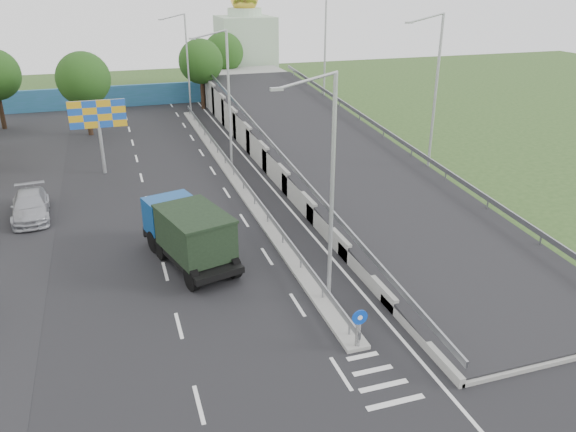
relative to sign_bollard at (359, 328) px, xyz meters
name	(u,v)px	position (x,y,z in m)	size (l,w,h in m)	color
ground	(382,385)	(0.00, -2.17, -1.03)	(160.00, 160.00, 0.00)	#2D4C1E
road_surface	(203,201)	(-3.00, 17.83, -1.03)	(26.00, 90.00, 0.04)	black
median	(234,176)	(0.00, 21.83, -0.93)	(1.00, 44.00, 0.20)	gray
overpass_ramp	(329,146)	(7.50, 21.83, 0.72)	(10.00, 50.00, 3.50)	gray
median_guardrail	(234,168)	(0.00, 21.83, -0.28)	(0.09, 44.00, 0.71)	gray
sign_bollard	(359,328)	(0.00, 0.00, 0.00)	(0.64, 0.23, 1.67)	black
lamp_post_near	(328,180)	(0.11, 3.83, 4.77)	(2.74, 0.18, 10.08)	#B2B5B7
lamp_post_mid	(226,93)	(0.11, 23.83, 4.77)	(2.74, 0.18, 10.08)	#B2B5B7
lamp_post_far	(186,59)	(0.11, 43.83, 4.77)	(2.74, 0.18, 10.08)	#B2B5B7
blue_wall	(145,95)	(-4.00, 49.83, 0.17)	(30.00, 0.50, 2.40)	#205F77
church	(246,46)	(10.00, 57.83, 4.28)	(7.00, 7.00, 13.80)	#B2CCAD
billboard	(98,118)	(-9.00, 25.83, 3.15)	(4.00, 0.24, 5.50)	#B2B5B7
tree_left_mid	(83,79)	(-10.00, 37.83, 4.14)	(4.80, 4.80, 7.60)	black
tree_median_far	(201,62)	(2.00, 45.83, 4.14)	(4.80, 4.80, 7.60)	black
tree_ramp_far	(224,53)	(6.00, 52.83, 4.14)	(4.80, 4.80, 7.60)	black
dump_truck	(188,232)	(-5.12, 9.56, 0.66)	(4.26, 7.35, 3.06)	black
parked_car_d	(30,206)	(-13.45, 18.39, -0.28)	(2.12, 5.21, 1.51)	#A1A2AA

